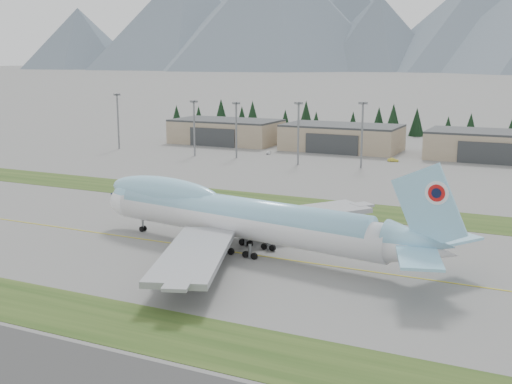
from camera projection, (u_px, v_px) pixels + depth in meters
The scene contains 13 objects.
ground at pixel (184, 245), 131.28m from camera, with size 7000.00×7000.00×0.00m, color slate.
grass_strip_near at pixel (52, 309), 97.68m from camera, with size 400.00×14.00×0.08m, color #274318.
grass_strip_far at pixel (273, 202), 171.08m from camera, with size 400.00×18.00×0.08m, color #274318.
taxiway_line_main at pixel (184, 245), 131.28m from camera, with size 400.00×0.40×0.02m, color gold.
boeing_747_freighter at pixel (240, 216), 126.13m from camera, with size 80.64×68.63×21.15m.
hangar_left at pixel (226, 131), 292.24m from camera, with size 48.00×26.60×10.80m.
hangar_center at pixel (342, 137), 269.08m from camera, with size 48.00×26.60×10.80m.
hangar_right at pixel (493, 145), 243.81m from camera, with size 48.00×26.60×10.80m.
floodlight_masts at pixel (236, 118), 243.81m from camera, with size 110.54×9.16×23.45m.
service_vehicle_a at pixel (268, 154), 258.76m from camera, with size 1.45×3.58×1.22m, color white.
service_vehicle_b at pixel (393, 162), 239.44m from camera, with size 1.45×4.12×1.36m, color gold.
service_vehicle_c at pixel (505, 164), 233.79m from camera, with size 1.66×4.08×1.18m, color #98989C.
conifer_belt at pixel (411, 122), 317.52m from camera, with size 281.94×15.86×16.76m.
Camera 1 is at (67.74, -107.74, 37.11)m, focal length 45.00 mm.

